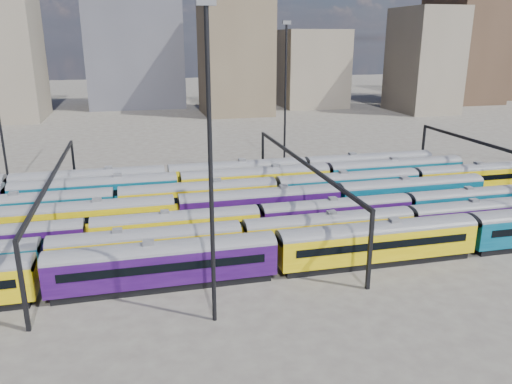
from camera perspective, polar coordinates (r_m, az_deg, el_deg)
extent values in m
plane|color=#46403B|center=(64.03, -3.46, -3.75)|extent=(500.00, 500.00, 0.00)
cube|color=black|center=(49.34, -10.35, -10.20)|extent=(20.39, 2.65, 0.75)
cube|color=#22083C|center=(48.50, -10.48, -8.17)|extent=(21.47, 3.11, 3.11)
cylinder|color=#4C4C51|center=(47.86, -10.58, -6.48)|extent=(21.47, 3.11, 3.11)
cube|color=black|center=(46.91, -10.38, -8.56)|extent=(18.89, 0.06, 0.81)
cube|color=black|center=(49.78, -10.62, -7.02)|extent=(18.89, 0.06, 0.81)
cube|color=slate|center=(47.54, -10.63, -5.56)|extent=(1.07, 0.97, 0.38)
cube|color=black|center=(54.75, 13.54, -7.55)|extent=(20.39, 2.65, 0.75)
cube|color=#B79A07|center=(53.99, 13.69, -5.68)|extent=(21.47, 3.11, 3.11)
cylinder|color=#4C4C51|center=(53.42, 13.80, -4.14)|extent=(21.47, 3.11, 3.11)
cube|color=black|center=(52.57, 14.49, -5.94)|extent=(18.89, 0.06, 0.81)
cube|color=black|center=(55.14, 12.97, -4.72)|extent=(18.89, 0.06, 0.81)
cube|color=slate|center=(53.13, 13.86, -3.31)|extent=(1.07, 0.97, 0.38)
cube|color=black|center=(53.83, -12.19, -7.94)|extent=(18.46, 2.39, 0.68)
cube|color=#B79A07|center=(53.12, -12.31, -6.23)|extent=(19.43, 2.82, 2.82)
cylinder|color=#4C4C51|center=(52.59, -12.41, -4.82)|extent=(19.43, 2.82, 2.82)
cube|color=black|center=(51.68, -12.28, -6.50)|extent=(17.10, 0.06, 0.73)
cube|color=black|center=(54.31, -12.39, -5.31)|extent=(17.10, 0.06, 0.73)
cube|color=slate|center=(52.32, -12.46, -4.05)|extent=(0.97, 0.87, 0.34)
cube|color=black|center=(57.55, 8.24, -6.02)|extent=(18.46, 2.39, 0.68)
cube|color=#B79A07|center=(56.89, 8.31, -4.40)|extent=(19.43, 2.82, 2.82)
cylinder|color=#4C4C51|center=(56.40, 8.37, -3.07)|extent=(19.43, 2.82, 2.82)
cube|color=black|center=(55.55, 8.87, -4.59)|extent=(17.10, 0.06, 0.73)
cube|color=black|center=(58.01, 7.80, -3.59)|extent=(17.10, 0.06, 0.73)
cube|color=slate|center=(56.14, 8.41, -2.35)|extent=(0.97, 0.87, 0.34)
cube|color=black|center=(67.30, 24.33, -3.95)|extent=(18.46, 2.39, 0.68)
cube|color=#22083C|center=(66.74, 24.51, -2.54)|extent=(19.43, 2.82, 2.82)
cylinder|color=#4C4C51|center=(66.32, 24.66, -1.40)|extent=(19.43, 2.82, 2.82)
cube|color=black|center=(65.60, 25.30, -2.66)|extent=(17.10, 0.06, 0.73)
cube|color=black|center=(67.69, 23.82, -1.89)|extent=(17.10, 0.06, 0.73)
cube|color=slate|center=(66.10, 24.74, -0.78)|extent=(0.97, 0.87, 0.34)
cube|color=black|center=(58.54, -8.93, -5.65)|extent=(17.94, 2.33, 0.66)
cube|color=#B79A07|center=(57.91, -9.01, -4.10)|extent=(18.88, 2.74, 2.74)
cylinder|color=#4C4C51|center=(57.43, -9.07, -2.83)|extent=(18.88, 2.74, 2.74)
cube|color=black|center=(56.50, -8.90, -4.29)|extent=(16.62, 0.06, 0.71)
cube|color=black|center=(59.09, -9.14, -3.33)|extent=(16.62, 0.06, 0.71)
cube|color=slate|center=(57.19, -9.11, -2.14)|extent=(0.94, 0.85, 0.33)
cube|color=black|center=(62.90, 9.06, -4.01)|extent=(17.94, 2.33, 0.66)
cube|color=#22083C|center=(62.31, 9.14, -2.56)|extent=(18.88, 2.74, 2.74)
cylinder|color=#4C4C51|center=(61.87, 9.20, -1.36)|extent=(18.88, 2.74, 2.74)
cube|color=black|center=(61.00, 9.65, -2.69)|extent=(16.62, 0.06, 0.71)
cube|color=black|center=(63.41, 8.67, -1.87)|extent=(16.62, 0.06, 0.71)
cube|color=slate|center=(61.64, 9.23, -0.72)|extent=(0.94, 0.85, 0.33)
cube|color=black|center=(72.42, 23.47, -2.41)|extent=(17.94, 2.33, 0.66)
cube|color=#053A50|center=(71.91, 23.63, -1.13)|extent=(18.88, 2.74, 2.74)
cylinder|color=#4C4C51|center=(71.53, 23.76, -0.09)|extent=(18.88, 2.74, 2.74)
cube|color=black|center=(70.78, 24.32, -1.22)|extent=(16.62, 0.06, 0.71)
cube|color=black|center=(72.86, 23.01, -0.55)|extent=(16.62, 0.06, 0.71)
cube|color=slate|center=(71.33, 23.83, 0.47)|extent=(0.94, 0.85, 0.33)
cube|color=black|center=(63.38, -18.70, -4.54)|extent=(19.78, 2.57, 0.73)
cube|color=#B79A07|center=(62.74, -18.86, -2.95)|extent=(20.82, 3.02, 3.02)
cylinder|color=#4C4C51|center=(62.26, -19.00, -1.65)|extent=(20.82, 3.02, 3.02)
cube|color=black|center=(61.18, -19.00, -3.11)|extent=(18.32, 0.06, 0.78)
cube|color=black|center=(64.06, -18.79, -2.19)|extent=(18.32, 0.06, 0.78)
cube|color=slate|center=(62.02, -19.07, -0.94)|extent=(1.04, 0.94, 0.36)
cube|color=black|center=(64.79, 0.49, -3.12)|extent=(19.78, 2.57, 0.73)
cube|color=#22083C|center=(64.17, 0.50, -1.55)|extent=(20.82, 3.02, 3.02)
cylinder|color=#4C4C51|center=(63.70, 0.50, -0.26)|extent=(20.82, 3.02, 3.02)
cube|color=black|center=(62.65, 0.84, -1.67)|extent=(18.32, 0.06, 0.78)
cube|color=black|center=(65.46, 0.17, -0.83)|extent=(18.32, 0.06, 0.78)
cube|color=slate|center=(63.46, 0.50, 0.43)|extent=(1.04, 0.94, 0.36)
cube|color=black|center=(72.78, 17.08, -1.60)|extent=(19.78, 2.57, 0.73)
cube|color=#053A50|center=(72.22, 17.21, -0.19)|extent=(20.82, 3.02, 3.02)
cylinder|color=#4C4C51|center=(71.81, 17.31, 0.96)|extent=(20.82, 3.02, 3.02)
cube|color=black|center=(70.88, 17.85, -0.26)|extent=(18.32, 0.06, 0.78)
cube|color=black|center=(73.38, 16.64, 0.43)|extent=(18.32, 0.06, 0.78)
cube|color=slate|center=(71.60, 17.37, 1.58)|extent=(1.04, 0.94, 0.36)
cube|color=black|center=(69.14, -24.48, -3.40)|extent=(19.88, 2.58, 0.73)
cube|color=#053A50|center=(68.55, -24.67, -1.92)|extent=(20.93, 3.03, 3.03)
cylinder|color=#4C4C51|center=(68.11, -24.82, -0.72)|extent=(20.93, 3.03, 3.03)
cube|color=black|center=(67.01, -24.93, -2.05)|extent=(18.42, 0.06, 0.78)
cube|color=black|center=(69.88, -24.49, -1.24)|extent=(18.42, 0.06, 0.78)
cube|color=slate|center=(67.89, -24.91, -0.07)|extent=(1.05, 0.94, 0.37)
cube|color=black|center=(68.17, -6.47, -2.18)|extent=(19.88, 2.58, 0.73)
cube|color=#B79A07|center=(67.58, -6.53, -0.68)|extent=(20.93, 3.03, 3.03)
cylinder|color=#4C4C51|center=(67.13, -6.57, 0.56)|extent=(20.93, 3.03, 3.03)
cube|color=black|center=(66.01, -6.36, -0.77)|extent=(18.42, 0.06, 0.78)
cube|color=black|center=(68.93, -6.70, -0.01)|extent=(18.42, 0.06, 0.78)
cube|color=slate|center=(66.91, -6.59, 1.22)|extent=(1.05, 0.94, 0.37)
cube|color=black|center=(73.77, 10.33, -0.85)|extent=(19.88, 2.58, 0.73)
cube|color=#053A50|center=(73.22, 10.41, 0.55)|extent=(20.93, 3.03, 3.03)
cylinder|color=#4C4C51|center=(72.81, 10.48, 1.70)|extent=(20.93, 3.03, 3.03)
cube|color=black|center=(71.78, 10.92, 0.49)|extent=(18.42, 0.06, 0.78)
cube|color=black|center=(74.46, 9.95, 1.15)|extent=(18.42, 0.06, 0.78)
cube|color=slate|center=(72.60, 10.51, 2.31)|extent=(1.05, 0.94, 0.37)
cube|color=black|center=(84.63, 23.79, 0.28)|extent=(19.88, 2.58, 0.73)
cube|color=#B79A07|center=(84.15, 23.95, 1.51)|extent=(20.93, 3.03, 3.03)
cylinder|color=#4C4C51|center=(83.80, 24.07, 2.50)|extent=(20.93, 3.03, 3.03)
cube|color=black|center=(82.90, 24.61, 1.47)|extent=(18.42, 0.06, 0.78)
cube|color=black|center=(85.24, 23.36, 2.02)|extent=(18.42, 0.06, 0.78)
cube|color=slate|center=(83.62, 24.14, 3.04)|extent=(1.05, 0.94, 0.37)
cube|color=black|center=(72.71, -17.66, -1.65)|extent=(20.94, 2.72, 0.77)
cube|color=#053A50|center=(72.12, -17.80, -0.16)|extent=(22.04, 3.20, 3.20)
cylinder|color=#4C4C51|center=(71.69, -17.92, 1.06)|extent=(22.04, 3.20, 3.20)
cube|color=black|center=(70.47, -17.91, -0.24)|extent=(19.40, 0.06, 0.83)
cube|color=black|center=(73.56, -17.76, 0.49)|extent=(19.40, 0.06, 0.83)
cube|color=slate|center=(71.47, -17.98, 1.72)|extent=(1.10, 0.99, 0.39)
cube|color=black|center=(74.38, -0.04, -0.39)|extent=(20.94, 2.72, 0.77)
cube|color=#B79A07|center=(73.81, -0.04, 1.08)|extent=(22.04, 3.20, 3.20)
cylinder|color=#4C4C51|center=(73.38, -0.04, 2.27)|extent=(22.04, 3.20, 3.20)
cube|color=black|center=(72.19, 0.26, 1.02)|extent=(19.40, 0.06, 0.83)
cube|color=black|center=(75.22, -0.33, 1.69)|extent=(19.40, 0.06, 0.83)
cube|color=slate|center=(73.17, -0.04, 2.92)|extent=(1.10, 0.99, 0.39)
cube|color=black|center=(82.49, 15.43, 0.74)|extent=(20.94, 2.72, 0.77)
cube|color=#053A50|center=(81.97, 15.54, 2.07)|extent=(22.04, 3.20, 3.20)
cylinder|color=#4C4C51|center=(81.59, 15.63, 3.16)|extent=(22.04, 3.20, 3.20)
cube|color=black|center=(80.52, 16.11, 2.04)|extent=(19.40, 0.06, 0.83)
cube|color=black|center=(83.24, 15.03, 2.61)|extent=(19.40, 0.06, 0.83)
cube|color=slate|center=(81.39, 15.68, 3.74)|extent=(1.10, 0.99, 0.39)
cube|color=black|center=(77.56, -18.27, -0.55)|extent=(20.49, 2.66, 0.75)
cube|color=#053A50|center=(77.02, -18.40, 0.82)|extent=(21.56, 3.13, 3.13)
cylinder|color=#4C4C51|center=(76.62, -18.51, 1.95)|extent=(21.56, 3.13, 3.13)
cube|color=black|center=(75.40, -18.51, 0.77)|extent=(18.98, 0.06, 0.81)
cube|color=black|center=(78.44, -18.35, 1.40)|extent=(18.98, 0.06, 0.81)
cube|color=slate|center=(76.42, -18.57, 2.55)|extent=(1.08, 0.97, 0.38)
cube|color=black|center=(78.72, -2.03, 0.58)|extent=(20.49, 2.66, 0.75)
cube|color=#B79A07|center=(78.19, -2.04, 1.95)|extent=(21.56, 3.13, 3.13)
cylinder|color=#4C4C51|center=(77.79, -2.05, 3.06)|extent=(21.56, 3.13, 3.13)
cube|color=black|center=(76.59, -1.80, 1.92)|extent=(18.98, 0.06, 0.81)
cube|color=black|center=(79.59, -2.28, 2.50)|extent=(18.98, 0.06, 0.81)
cube|color=slate|center=(77.59, -2.06, 3.66)|extent=(1.08, 0.97, 0.38)
cube|color=black|center=(85.79, 12.63, 1.57)|extent=(20.49, 2.66, 0.75)
cube|color=#22083C|center=(85.30, 12.71, 2.83)|extent=(21.56, 3.13, 3.13)
cylinder|color=#4C4C51|center=(84.94, 12.78, 3.85)|extent=(21.56, 3.13, 3.13)
cube|color=black|center=(83.84, 13.20, 2.81)|extent=(18.98, 0.06, 0.81)
cube|color=black|center=(86.59, 12.27, 3.32)|extent=(18.98, 0.06, 0.81)
cube|color=slate|center=(84.76, 12.82, 4.40)|extent=(1.08, 0.97, 0.38)
cube|color=black|center=(44.27, -25.15, -9.75)|extent=(0.35, 0.35, 8.00)
cube|color=black|center=(81.69, -20.09, 2.78)|extent=(0.35, 0.35, 8.00)
cube|color=black|center=(61.55, -22.24, 1.74)|extent=(0.30, 40.00, 0.45)
cube|color=black|center=(47.80, 12.90, -6.49)|extent=(0.35, 0.35, 8.00)
cube|color=black|center=(83.65, 0.77, 4.16)|extent=(0.35, 0.35, 8.00)
cube|color=black|center=(64.13, 5.26, 3.54)|extent=(0.30, 40.00, 0.45)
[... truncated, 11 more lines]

